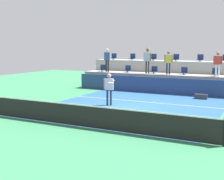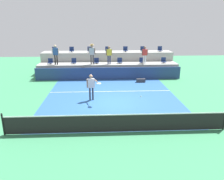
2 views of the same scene
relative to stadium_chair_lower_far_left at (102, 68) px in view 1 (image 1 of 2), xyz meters
The scene contains 24 objects.
ground_plane 9.13m from the stadium_chair_lower_far_left, 53.43° to the right, with size 40.00×40.00×0.00m, color #388456.
court_inner_paint 8.35m from the stadium_chair_lower_far_left, 49.27° to the right, with size 9.00×10.00×0.01m, color #285693.
court_service_line 7.37m from the stadium_chair_lower_far_left, 42.01° to the right, with size 9.00×0.06×0.00m, color white.
tennis_net 12.49m from the stadium_chair_lower_far_left, 64.46° to the right, with size 10.48×0.08×1.07m.
sponsor_backboard 5.58m from the stadium_chair_lower_far_left, 12.95° to the right, with size 13.00×0.16×1.10m, color navy.
seating_tier_lower 5.43m from the stadium_chair_lower_far_left, ahead, with size 13.00×1.80×1.25m, color #9E9E99.
seating_tier_upper 5.70m from the stadium_chair_lower_far_left, 19.17° to the left, with size 13.00×1.80×2.10m, color #9E9E99.
stadium_chair_lower_far_left is the anchor object (origin of this frame).
stadium_chair_lower_left 2.17m from the stadium_chair_lower_far_left, ahead, with size 0.44×0.40×0.52m.
stadium_chair_lower_mid_left 4.27m from the stadium_chair_lower_far_left, ahead, with size 0.44×0.40×0.52m.
stadium_chair_lower_mid_right 6.46m from the stadium_chair_lower_far_left, ahead, with size 0.44×0.40×0.52m.
stadium_chair_lower_right 8.56m from the stadium_chair_lower_far_left, ahead, with size 0.44×0.40×0.52m.
stadium_chair_upper_far_left 1.99m from the stadium_chair_lower_far_left, 87.42° to the left, with size 0.44×0.40×0.52m.
stadium_chair_upper_left 2.67m from the stadium_chair_lower_far_left, 45.24° to the left, with size 0.44×0.40×0.52m.
stadium_chair_upper_mid_left 4.10m from the stadium_chair_lower_far_left, 26.68° to the left, with size 0.44×0.40×0.52m.
stadium_chair_upper_center 5.72m from the stadium_chair_lower_far_left, 18.54° to the left, with size 0.44×0.40×0.52m.
stadium_chair_upper_mid_right 7.45m from the stadium_chair_lower_far_left, 14.08° to the left, with size 0.44×0.40×0.52m.
tennis_player 7.81m from the stadium_chair_lower_far_left, 58.84° to the right, with size 0.99×1.15×1.75m.
spectator_leaning_on_rail 1.14m from the stadium_chair_lower_far_left, 31.61° to the right, with size 0.61×0.29×1.78m.
spectator_with_hat 4.02m from the stadium_chair_lower_far_left, ahead, with size 0.62×0.51×1.84m.
spectator_in_white 5.51m from the stadium_chair_lower_far_left, ahead, with size 0.58×0.27×1.63m.
spectator_in_grey 8.77m from the stadium_chair_lower_far_left, ahead, with size 0.57×0.22×1.59m.
tennis_ball 10.73m from the stadium_chair_lower_far_left, 48.52° to the right, with size 0.07×0.07×0.07m.
equipment_bag 8.53m from the stadium_chair_lower_far_left, 15.75° to the right, with size 0.76×0.28×0.30m, color #333338.
Camera 1 is at (6.33, -14.27, 3.22)m, focal length 49.85 mm.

